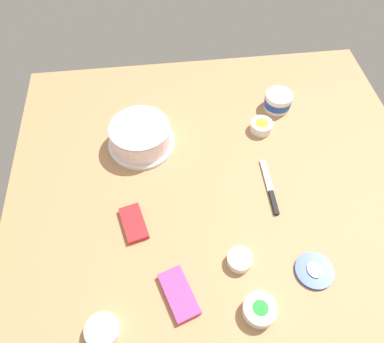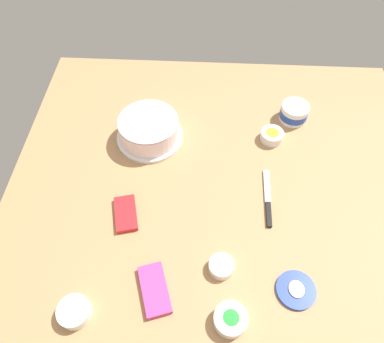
{
  "view_description": "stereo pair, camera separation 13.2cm",
  "coord_description": "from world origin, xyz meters",
  "px_view_note": "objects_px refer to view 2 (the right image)",
  "views": [
    {
      "loc": [
        0.67,
        -0.19,
        1.11
      ],
      "look_at": [
        -0.1,
        -0.1,
        0.04
      ],
      "focal_mm": 34.01,
      "sensor_mm": 36.0,
      "label": 1
    },
    {
      "loc": [
        0.67,
        -0.06,
        1.11
      ],
      "look_at": [
        -0.1,
        -0.1,
        0.04
      ],
      "focal_mm": 34.01,
      "sensor_mm": 36.0,
      "label": 2
    }
  ],
  "objects_px": {
    "frosted_cake": "(149,129)",
    "sprinkle_bowl_pink": "(74,312)",
    "sprinkle_bowl_rainbow": "(221,266)",
    "candy_box_lower": "(126,214)",
    "spreading_knife": "(268,202)",
    "frosting_tub_lid": "(296,290)",
    "candy_box_upper": "(155,290)",
    "sprinkle_bowl_green": "(231,319)",
    "frosting_tub": "(294,112)",
    "sprinkle_bowl_yellow": "(272,135)"
  },
  "relations": [
    {
      "from": "frosted_cake",
      "to": "sprinkle_bowl_rainbow",
      "type": "relative_size",
      "value": 3.28
    },
    {
      "from": "sprinkle_bowl_yellow",
      "to": "sprinkle_bowl_green",
      "type": "distance_m",
      "value": 0.72
    },
    {
      "from": "frosted_cake",
      "to": "spreading_knife",
      "type": "relative_size",
      "value": 1.12
    },
    {
      "from": "frosting_tub_lid",
      "to": "candy_box_upper",
      "type": "height_order",
      "value": "candy_box_upper"
    },
    {
      "from": "sprinkle_bowl_rainbow",
      "to": "candy_box_lower",
      "type": "bearing_deg",
      "value": -117.78
    },
    {
      "from": "frosted_cake",
      "to": "frosting_tub_lid",
      "type": "relative_size",
      "value": 2.17
    },
    {
      "from": "candy_box_lower",
      "to": "candy_box_upper",
      "type": "distance_m",
      "value": 0.29
    },
    {
      "from": "frosted_cake",
      "to": "frosting_tub_lid",
      "type": "bearing_deg",
      "value": 41.38
    },
    {
      "from": "frosted_cake",
      "to": "sprinkle_bowl_green",
      "type": "height_order",
      "value": "frosted_cake"
    },
    {
      "from": "frosting_tub",
      "to": "frosting_tub_lid",
      "type": "bearing_deg",
      "value": -5.31
    },
    {
      "from": "spreading_knife",
      "to": "candy_box_lower",
      "type": "height_order",
      "value": "candy_box_lower"
    },
    {
      "from": "sprinkle_bowl_rainbow",
      "to": "candy_box_upper",
      "type": "height_order",
      "value": "sprinkle_bowl_rainbow"
    },
    {
      "from": "candy_box_upper",
      "to": "spreading_knife",
      "type": "bearing_deg",
      "value": 113.64
    },
    {
      "from": "frosting_tub",
      "to": "sprinkle_bowl_pink",
      "type": "bearing_deg",
      "value": -41.02
    },
    {
      "from": "spreading_knife",
      "to": "candy_box_upper",
      "type": "relative_size",
      "value": 1.5
    },
    {
      "from": "candy_box_lower",
      "to": "candy_box_upper",
      "type": "xyz_separation_m",
      "value": [
        0.25,
        0.13,
        0.0
      ]
    },
    {
      "from": "frosting_tub",
      "to": "frosting_tub_lid",
      "type": "distance_m",
      "value": 0.73
    },
    {
      "from": "candy_box_lower",
      "to": "frosted_cake",
      "type": "bearing_deg",
      "value": 159.61
    },
    {
      "from": "sprinkle_bowl_yellow",
      "to": "candy_box_lower",
      "type": "xyz_separation_m",
      "value": [
        0.37,
        -0.53,
        -0.01
      ]
    },
    {
      "from": "candy_box_upper",
      "to": "frosting_tub",
      "type": "bearing_deg",
      "value": 128.18
    },
    {
      "from": "frosted_cake",
      "to": "candy_box_upper",
      "type": "height_order",
      "value": "frosted_cake"
    },
    {
      "from": "sprinkle_bowl_yellow",
      "to": "candy_box_upper",
      "type": "xyz_separation_m",
      "value": [
        0.63,
        -0.4,
        -0.01
      ]
    },
    {
      "from": "frosting_tub_lid",
      "to": "spreading_knife",
      "type": "bearing_deg",
      "value": -168.2
    },
    {
      "from": "spreading_knife",
      "to": "sprinkle_bowl_rainbow",
      "type": "height_order",
      "value": "sprinkle_bowl_rainbow"
    },
    {
      "from": "frosted_cake",
      "to": "sprinkle_bowl_pink",
      "type": "relative_size",
      "value": 2.74
    },
    {
      "from": "frosted_cake",
      "to": "sprinkle_bowl_pink",
      "type": "distance_m",
      "value": 0.7
    },
    {
      "from": "frosted_cake",
      "to": "sprinkle_bowl_rainbow",
      "type": "xyz_separation_m",
      "value": [
        0.53,
        0.29,
        -0.03
      ]
    },
    {
      "from": "frosting_tub",
      "to": "sprinkle_bowl_pink",
      "type": "xyz_separation_m",
      "value": [
        0.83,
        -0.72,
        -0.02
      ]
    },
    {
      "from": "candy_box_lower",
      "to": "frosting_tub_lid",
      "type": "bearing_deg",
      "value": 53.57
    },
    {
      "from": "sprinkle_bowl_pink",
      "to": "candy_box_upper",
      "type": "relative_size",
      "value": 0.61
    },
    {
      "from": "sprinkle_bowl_pink",
      "to": "spreading_knife",
      "type": "bearing_deg",
      "value": 124.66
    },
    {
      "from": "frosting_tub",
      "to": "sprinkle_bowl_rainbow",
      "type": "relative_size",
      "value": 1.42
    },
    {
      "from": "frosting_tub_lid",
      "to": "candy_box_upper",
      "type": "distance_m",
      "value": 0.43
    },
    {
      "from": "sprinkle_bowl_yellow",
      "to": "sprinkle_bowl_green",
      "type": "height_order",
      "value": "same"
    },
    {
      "from": "frosting_tub",
      "to": "sprinkle_bowl_yellow",
      "type": "xyz_separation_m",
      "value": [
        0.12,
        -0.1,
        -0.01
      ]
    },
    {
      "from": "spreading_knife",
      "to": "frosted_cake",
      "type": "bearing_deg",
      "value": -121.9
    },
    {
      "from": "sprinkle_bowl_pink",
      "to": "candy_box_upper",
      "type": "distance_m",
      "value": 0.24
    },
    {
      "from": "candy_box_lower",
      "to": "sprinkle_bowl_rainbow",
      "type": "bearing_deg",
      "value": 48.36
    },
    {
      "from": "spreading_knife",
      "to": "sprinkle_bowl_green",
      "type": "relative_size",
      "value": 2.4
    },
    {
      "from": "sprinkle_bowl_pink",
      "to": "sprinkle_bowl_green",
      "type": "distance_m",
      "value": 0.45
    },
    {
      "from": "sprinkle_bowl_yellow",
      "to": "sprinkle_bowl_green",
      "type": "xyz_separation_m",
      "value": [
        0.7,
        -0.17,
        0.0
      ]
    },
    {
      "from": "frosting_tub_lid",
      "to": "sprinkle_bowl_pink",
      "type": "relative_size",
      "value": 1.26
    },
    {
      "from": "frosting_tub_lid",
      "to": "frosting_tub",
      "type": "bearing_deg",
      "value": 174.69
    },
    {
      "from": "sprinkle_bowl_yellow",
      "to": "candy_box_lower",
      "type": "bearing_deg",
      "value": -54.68
    },
    {
      "from": "sprinkle_bowl_pink",
      "to": "sprinkle_bowl_yellow",
      "type": "height_order",
      "value": "sprinkle_bowl_yellow"
    },
    {
      "from": "frosting_tub_lid",
      "to": "candy_box_lower",
      "type": "height_order",
      "value": "candy_box_lower"
    },
    {
      "from": "sprinkle_bowl_yellow",
      "to": "sprinkle_bowl_rainbow",
      "type": "height_order",
      "value": "sprinkle_bowl_yellow"
    },
    {
      "from": "spreading_knife",
      "to": "candy_box_upper",
      "type": "height_order",
      "value": "candy_box_upper"
    },
    {
      "from": "frosted_cake",
      "to": "spreading_knife",
      "type": "distance_m",
      "value": 0.54
    },
    {
      "from": "frosted_cake",
      "to": "spreading_knife",
      "type": "height_order",
      "value": "frosted_cake"
    }
  ]
}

